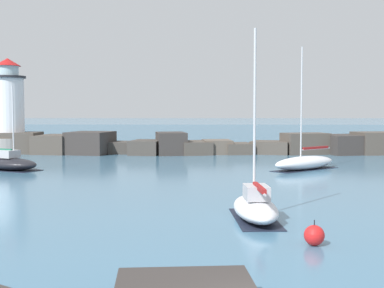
% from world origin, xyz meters
% --- Properties ---
extents(open_sea_beyond, '(400.00, 116.00, 0.01)m').
position_xyz_m(open_sea_beyond, '(0.00, 110.13, 0.00)').
color(open_sea_beyond, '#386684').
rests_on(open_sea_beyond, ground).
extents(breakwater_jetty, '(55.13, 7.12, 2.54)m').
position_xyz_m(breakwater_jetty, '(1.77, 50.16, 1.07)').
color(breakwater_jetty, '#4C443D').
rests_on(breakwater_jetty, ground).
extents(lighthouse, '(4.78, 4.78, 11.03)m').
position_xyz_m(lighthouse, '(-24.40, 50.52, 4.65)').
color(lighthouse, gray).
rests_on(lighthouse, ground).
extents(sailboat_moored_1, '(5.94, 4.57, 7.06)m').
position_xyz_m(sailboat_moored_1, '(-17.94, 33.21, 0.61)').
color(sailboat_moored_1, black).
rests_on(sailboat_moored_1, ground).
extents(sailboat_moored_3, '(6.67, 6.05, 10.31)m').
position_xyz_m(sailboat_moored_3, '(6.97, 34.19, 0.61)').
color(sailboat_moored_3, white).
rests_on(sailboat_moored_3, ground).
extents(sailboat_moored_4, '(2.27, 5.55, 8.87)m').
position_xyz_m(sailboat_moored_4, '(0.83, 13.45, 0.61)').
color(sailboat_moored_4, white).
rests_on(sailboat_moored_4, ground).
extents(mooring_buoy_orange_near, '(0.78, 0.78, 0.98)m').
position_xyz_m(mooring_buoy_orange_near, '(2.60, 8.72, 0.39)').
color(mooring_buoy_orange_near, red).
rests_on(mooring_buoy_orange_near, ground).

